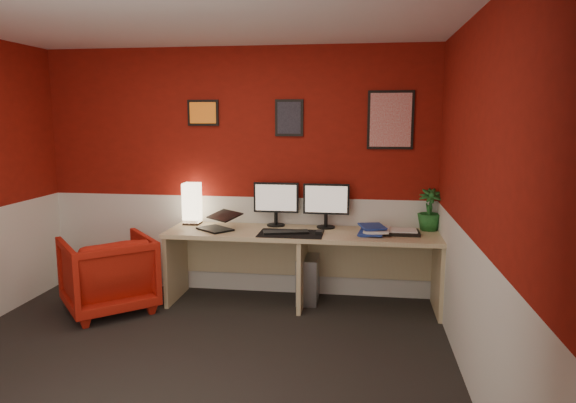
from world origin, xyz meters
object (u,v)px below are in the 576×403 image
object	(u,v)px
laptop	(215,219)
zen_tray	(400,232)
desk	(302,269)
pc_tower	(308,278)
shoji_lamp	(192,205)
potted_plant	(430,210)
monitor_left	(276,197)
monitor_right	(326,199)
armchair	(108,274)

from	to	relation	value
laptop	zen_tray	world-z (taller)	laptop
desk	pc_tower	world-z (taller)	desk
shoji_lamp	potted_plant	size ratio (longest dim) A/B	1.00
desk	laptop	size ratio (longest dim) A/B	7.88
monitor_left	zen_tray	world-z (taller)	monitor_left
monitor_left	zen_tray	xyz separation A→B (m)	(1.21, -0.20, -0.28)
monitor_left	monitor_right	size ratio (longest dim) A/B	1.00
shoji_lamp	potted_plant	xyz separation A→B (m)	(2.35, 0.04, 0.00)
desk	armchair	size ratio (longest dim) A/B	3.32
shoji_lamp	pc_tower	bearing A→B (deg)	-2.04
monitor_left	pc_tower	xyz separation A→B (m)	(0.34, -0.07, -0.80)
monitor_left	armchair	bearing A→B (deg)	-157.38
shoji_lamp	potted_plant	world-z (taller)	same
monitor_right	laptop	bearing A→B (deg)	-166.36
zen_tray	laptop	bearing A→B (deg)	-177.31
potted_plant	pc_tower	bearing A→B (deg)	-175.97
desk	shoji_lamp	distance (m)	1.30
monitor_left	potted_plant	world-z (taller)	monitor_left
shoji_lamp	pc_tower	distance (m)	1.39
desk	potted_plant	xyz separation A→B (m)	(1.20, 0.23, 0.57)
monitor_right	potted_plant	bearing A→B (deg)	1.92
desk	potted_plant	size ratio (longest dim) A/B	6.49
laptop	monitor_right	xyz separation A→B (m)	(1.05, 0.26, 0.18)
desk	monitor_right	distance (m)	0.72
potted_plant	monitor_left	bearing A→B (deg)	-179.69
shoji_lamp	laptop	size ratio (longest dim) A/B	1.21
monitor_left	monitor_right	world-z (taller)	same
zen_tray	potted_plant	xyz separation A→B (m)	(0.28, 0.21, 0.19)
shoji_lamp	armchair	world-z (taller)	shoji_lamp
laptop	monitor_left	xyz separation A→B (m)	(0.55, 0.28, 0.18)
shoji_lamp	monitor_right	size ratio (longest dim) A/B	0.69
monitor_left	monitor_right	distance (m)	0.50
armchair	zen_tray	bearing A→B (deg)	147.48
laptop	monitor_right	world-z (taller)	monitor_right
laptop	monitor_left	bearing A→B (deg)	66.78
shoji_lamp	monitor_right	world-z (taller)	monitor_right
zen_tray	monitor_right	bearing A→B (deg)	166.28
desk	zen_tray	xyz separation A→B (m)	(0.92, 0.03, 0.38)
laptop	zen_tray	bearing A→B (deg)	42.43
laptop	armchair	world-z (taller)	laptop
monitor_left	pc_tower	world-z (taller)	monitor_left
zen_tray	pc_tower	world-z (taller)	zen_tray
shoji_lamp	pc_tower	size ratio (longest dim) A/B	0.89
potted_plant	pc_tower	xyz separation A→B (m)	(-1.16, -0.08, -0.71)
monitor_right	pc_tower	distance (m)	0.81
desk	potted_plant	bearing A→B (deg)	11.08
monitor_right	desk	bearing A→B (deg)	-135.94
shoji_lamp	monitor_left	bearing A→B (deg)	2.06
desk	armchair	distance (m)	1.83
monitor_right	potted_plant	world-z (taller)	monitor_right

